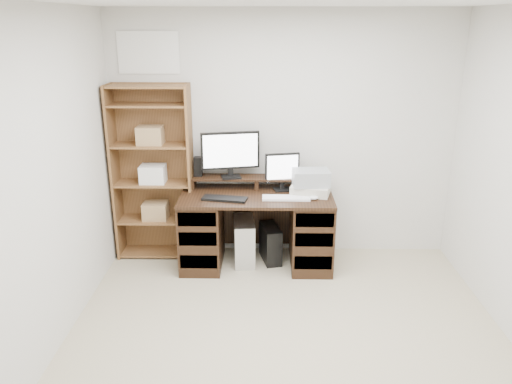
{
  "coord_description": "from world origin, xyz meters",
  "views": [
    {
      "loc": [
        -0.18,
        -2.99,
        2.38
      ],
      "look_at": [
        -0.26,
        1.43,
        0.85
      ],
      "focal_mm": 35.0,
      "sensor_mm": 36.0,
      "label": 1
    }
  ],
  "objects_px": {
    "desk": "(256,228)",
    "monitor_wide": "(230,152)",
    "printer": "(310,189)",
    "bookshelf": "(153,172)",
    "monitor_small": "(282,170)",
    "tower_silver": "(244,241)",
    "tower_black": "(271,243)"
  },
  "relations": [
    {
      "from": "monitor_wide",
      "to": "bookshelf",
      "type": "xyz_separation_m",
      "value": [
        -0.79,
        0.02,
        -0.21
      ]
    },
    {
      "from": "tower_silver",
      "to": "tower_black",
      "type": "bearing_deg",
      "value": -0.47
    },
    {
      "from": "printer",
      "to": "bookshelf",
      "type": "bearing_deg",
      "value": -173.08
    },
    {
      "from": "tower_silver",
      "to": "printer",
      "type": "bearing_deg",
      "value": -7.16
    },
    {
      "from": "monitor_wide",
      "to": "tower_black",
      "type": "relative_size",
      "value": 1.45
    },
    {
      "from": "desk",
      "to": "bookshelf",
      "type": "distance_m",
      "value": 1.2
    },
    {
      "from": "desk",
      "to": "bookshelf",
      "type": "height_order",
      "value": "bookshelf"
    },
    {
      "from": "monitor_wide",
      "to": "monitor_small",
      "type": "bearing_deg",
      "value": -16.25
    },
    {
      "from": "desk",
      "to": "tower_silver",
      "type": "distance_m",
      "value": 0.21
    },
    {
      "from": "monitor_small",
      "to": "bookshelf",
      "type": "height_order",
      "value": "bookshelf"
    },
    {
      "from": "tower_silver",
      "to": "tower_black",
      "type": "height_order",
      "value": "tower_silver"
    },
    {
      "from": "bookshelf",
      "to": "desk",
      "type": "bearing_deg",
      "value": -11.41
    },
    {
      "from": "bookshelf",
      "to": "monitor_wide",
      "type": "bearing_deg",
      "value": -1.63
    },
    {
      "from": "desk",
      "to": "printer",
      "type": "bearing_deg",
      "value": 3.12
    },
    {
      "from": "tower_black",
      "to": "bookshelf",
      "type": "bearing_deg",
      "value": 160.24
    },
    {
      "from": "monitor_small",
      "to": "bookshelf",
      "type": "relative_size",
      "value": 0.21
    },
    {
      "from": "printer",
      "to": "tower_black",
      "type": "height_order",
      "value": "printer"
    },
    {
      "from": "tower_black",
      "to": "bookshelf",
      "type": "distance_m",
      "value": 1.41
    },
    {
      "from": "tower_black",
      "to": "tower_silver",
      "type": "bearing_deg",
      "value": 171.38
    },
    {
      "from": "monitor_wide",
      "to": "bookshelf",
      "type": "distance_m",
      "value": 0.82
    },
    {
      "from": "monitor_small",
      "to": "tower_black",
      "type": "xyz_separation_m",
      "value": [
        -0.11,
        -0.07,
        -0.77
      ]
    },
    {
      "from": "monitor_small",
      "to": "printer",
      "type": "height_order",
      "value": "monitor_small"
    },
    {
      "from": "desk",
      "to": "monitor_wide",
      "type": "bearing_deg",
      "value": 144.2
    },
    {
      "from": "desk",
      "to": "tower_black",
      "type": "distance_m",
      "value": 0.26
    },
    {
      "from": "desk",
      "to": "bookshelf",
      "type": "bearing_deg",
      "value": 168.59
    },
    {
      "from": "printer",
      "to": "bookshelf",
      "type": "height_order",
      "value": "bookshelf"
    },
    {
      "from": "printer",
      "to": "bookshelf",
      "type": "xyz_separation_m",
      "value": [
        -1.59,
        0.18,
        0.12
      ]
    },
    {
      "from": "printer",
      "to": "monitor_wide",
      "type": "bearing_deg",
      "value": -177.9
    },
    {
      "from": "monitor_small",
      "to": "printer",
      "type": "distance_m",
      "value": 0.34
    },
    {
      "from": "desk",
      "to": "printer",
      "type": "xyz_separation_m",
      "value": [
        0.53,
        0.03,
        0.41
      ]
    },
    {
      "from": "monitor_wide",
      "to": "tower_silver",
      "type": "height_order",
      "value": "monitor_wide"
    },
    {
      "from": "desk",
      "to": "monitor_wide",
      "type": "distance_m",
      "value": 0.81
    }
  ]
}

